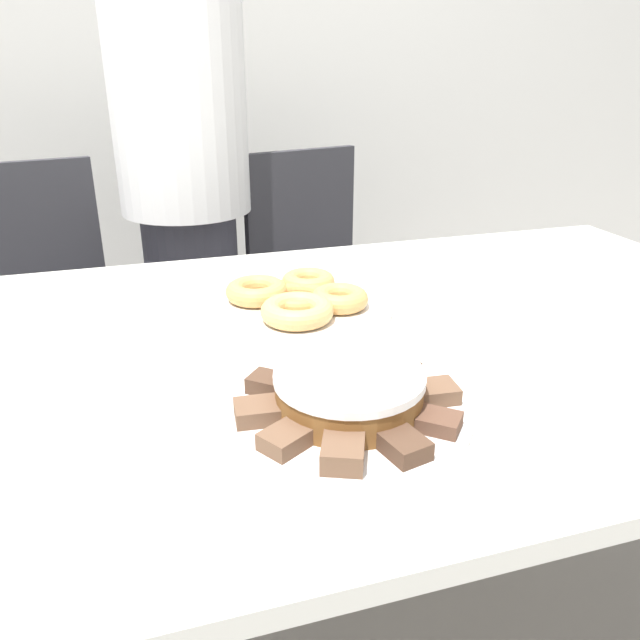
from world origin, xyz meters
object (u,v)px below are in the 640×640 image
Objects in this scene: person_standing at (186,196)px; frosted_cake at (349,391)px; plate_cake at (349,412)px; office_chair_right at (324,304)px; plate_donuts at (300,308)px; napkin at (543,282)px; office_chair_left at (51,335)px.

person_standing is 1.25m from frosted_cake.
person_standing reaches higher than plate_cake.
office_chair_right is 2.55× the size of plate_donuts.
napkin is (0.26, -0.74, 0.30)m from office_chair_right.
office_chair_left reaches higher than frosted_cake.
plate_cake is 0.39m from plate_donuts.
frosted_cake is at bearing -86.05° from person_standing.
office_chair_right is (0.83, -0.00, 0.00)m from office_chair_left.
napkin is (0.54, -0.01, -0.00)m from plate_donuts.
office_chair_right is 2.78× the size of plate_cake.
frosted_cake is (-0.32, -1.12, 0.33)m from office_chair_right.
frosted_cake reaches higher than napkin.
office_chair_right is at bearing -17.12° from person_standing.
office_chair_left is 1.27m from plate_cake.
person_standing is 1.25m from plate_cake.
frosted_cake is at bearing -146.57° from napkin.
plate_donuts is at bearing -125.77° from office_chair_right.
person_standing is 4.65× the size of plate_cake.
person_standing reaches higher than office_chair_right.
person_standing is 0.57m from office_chair_left.
person_standing is at bearing 4.28° from office_chair_left.
napkin is at bearing -85.39° from office_chair_right.
office_chair_left is at bearing 127.09° from plate_donuts.
napkin is at bearing 33.43° from plate_cake.
office_chair_right is 1.21m from frosted_cake.
office_chair_right reaches higher than napkin.
office_chair_right is at bearing 109.42° from napkin.
plate_donuts reaches higher than napkin.
office_chair_left is at bearing 114.74° from frosted_cake.
person_standing is 4.27× the size of plate_donuts.
office_chair_right is at bearing 74.17° from frosted_cake.
plate_donuts is at bearing -64.63° from office_chair_left.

